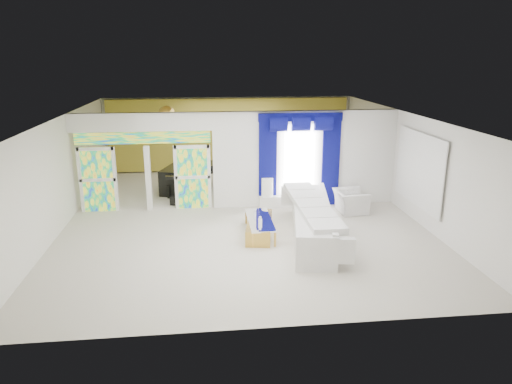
{
  "coord_description": "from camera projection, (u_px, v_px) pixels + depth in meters",
  "views": [
    {
      "loc": [
        -1.06,
        -13.23,
        4.64
      ],
      "look_at": [
        0.3,
        -1.2,
        1.1
      ],
      "focal_mm": 33.01,
      "sensor_mm": 36.0,
      "label": 1
    }
  ],
  "objects": [
    {
      "name": "blue_pelmet",
      "position": [
        301.0,
        117.0,
        14.27
      ],
      "size": [
        2.6,
        0.12,
        0.25
      ],
      "primitive_type": "cube",
      "color": "#080346",
      "rests_on": "dividing_wall"
    },
    {
      "name": "gold_curtains",
      "position": [
        229.0,
        135.0,
        19.24
      ],
      "size": [
        9.7,
        0.12,
        2.9
      ],
      "primitive_type": "cube",
      "color": "gold",
      "rests_on": "ground"
    },
    {
      "name": "console_table",
      "position": [
        277.0,
        201.0,
        14.86
      ],
      "size": [
        1.12,
        0.36,
        0.37
      ],
      "primitive_type": "cube",
      "rotation": [
        0.0,
        0.0,
        -0.0
      ],
      "color": "silver",
      "rests_on": "ground"
    },
    {
      "name": "piano_bench",
      "position": [
        184.0,
        200.0,
        15.09
      ],
      "size": [
        0.92,
        0.57,
        0.29
      ],
      "primitive_type": "cube",
      "rotation": [
        0.0,
        0.0,
        -0.3
      ],
      "color": "black",
      "rests_on": "ground"
    },
    {
      "name": "stained_panel_left",
      "position": [
        98.0,
        180.0,
        14.24
      ],
      "size": [
        0.95,
        0.04,
        2.0
      ],
      "primitive_type": "cube",
      "color": "#994C3F",
      "rests_on": "ground"
    },
    {
      "name": "dividing_header",
      "position": [
        142.0,
        122.0,
        13.91
      ],
      "size": [
        4.3,
        0.18,
        0.55
      ],
      "primitive_type": "cube",
      "color": "white",
      "rests_on": "dividing_wall"
    },
    {
      "name": "blue_drape_right",
      "position": [
        331.0,
        162.0,
        14.78
      ],
      "size": [
        0.55,
        0.1,
        2.8
      ],
      "primitive_type": "cube",
      "color": "#080346",
      "rests_on": "ground"
    },
    {
      "name": "tv_console",
      "position": [
        106.0,
        186.0,
        15.92
      ],
      "size": [
        0.55,
        0.51,
        0.72
      ],
      "primitive_type": "cube",
      "rotation": [
        0.0,
        0.0,
        0.12
      ],
      "color": "#A48252",
      "rests_on": "ground"
    },
    {
      "name": "decanters",
      "position": [
        258.0,
        216.0,
        12.49
      ],
      "size": [
        0.15,
        0.77,
        0.27
      ],
      "color": "white",
      "rests_on": "coffee_table"
    },
    {
      "name": "armchair",
      "position": [
        350.0,
        201.0,
        14.37
      ],
      "size": [
        0.93,
        1.06,
        0.66
      ],
      "primitive_type": "imported",
      "rotation": [
        0.0,
        0.0,
        1.61
      ],
      "color": "silver",
      "rests_on": "ground"
    },
    {
      "name": "wall_mirror",
      "position": [
        419.0,
        169.0,
        13.18
      ],
      "size": [
        0.04,
        2.7,
        1.9
      ],
      "primitive_type": "cube",
      "color": "white",
      "rests_on": "ground"
    },
    {
      "name": "stained_transom",
      "position": [
        143.0,
        138.0,
        14.05
      ],
      "size": [
        4.0,
        0.05,
        0.35
      ],
      "primitive_type": "cube",
      "color": "#994C3F",
      "rests_on": "dividing_header"
    },
    {
      "name": "blue_drape_left",
      "position": [
        268.0,
        164.0,
        14.56
      ],
      "size": [
        0.55,
        0.1,
        2.8
      ],
      "primitive_type": "cube",
      "color": "#080346",
      "rests_on": "ground"
    },
    {
      "name": "chandelier",
      "position": [
        167.0,
        114.0,
        16.28
      ],
      "size": [
        0.6,
        0.6,
        0.6
      ],
      "primitive_type": "sphere",
      "color": "gold",
      "rests_on": "ceiling"
    },
    {
      "name": "window_pane",
      "position": [
        299.0,
        161.0,
        14.69
      ],
      "size": [
        1.0,
        0.02,
        2.3
      ],
      "primitive_type": "cube",
      "color": "white",
      "rests_on": "dividing_wall"
    },
    {
      "name": "dividing_wall",
      "position": [
        306.0,
        159.0,
        14.8
      ],
      "size": [
        5.7,
        0.18,
        3.0
      ],
      "primitive_type": "cube",
      "color": "white",
      "rests_on": "ground"
    },
    {
      "name": "white_sofa",
      "position": [
        312.0,
        222.0,
        12.38
      ],
      "size": [
        1.67,
        4.46,
        0.83
      ],
      "primitive_type": "cube",
      "rotation": [
        0.0,
        0.0,
        -0.17
      ],
      "color": "silver",
      "rests_on": "ground"
    },
    {
      "name": "table_lamp",
      "position": [
        267.0,
        187.0,
        14.69
      ],
      "size": [
        0.36,
        0.36,
        0.58
      ],
      "primitive_type": "cylinder",
      "color": "white",
      "rests_on": "console_table"
    },
    {
      "name": "grand_piano",
      "position": [
        185.0,
        179.0,
        16.53
      ],
      "size": [
        1.76,
        2.03,
        0.87
      ],
      "primitive_type": "cube",
      "rotation": [
        0.0,
        0.0,
        -0.3
      ],
      "color": "black",
      "rests_on": "ground"
    },
    {
      "name": "stained_panel_right",
      "position": [
        193.0,
        177.0,
        14.55
      ],
      "size": [
        0.95,
        0.04,
        2.0
      ],
      "primitive_type": "cube",
      "color": "#994C3F",
      "rests_on": "ground"
    },
    {
      "name": "coffee_table",
      "position": [
        260.0,
        227.0,
        12.58
      ],
      "size": [
        0.94,
        1.95,
        0.42
      ],
      "primitive_type": "cube",
      "rotation": [
        0.0,
        0.0,
        -0.17
      ],
      "color": "#B58E38",
      "rests_on": "ground"
    },
    {
      "name": "floor",
      "position": [
        242.0,
        216.0,
        14.03
      ],
      "size": [
        12.0,
        12.0,
        0.0
      ],
      "primitive_type": "plane",
      "color": "#B7AF9E",
      "rests_on": "ground"
    }
  ]
}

